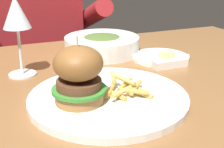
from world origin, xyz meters
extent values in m
cube|color=brown|center=(0.00, 0.00, 0.72)|extent=(1.24, 0.82, 0.04)
cylinder|color=brown|center=(0.56, 0.35, 0.35)|extent=(0.06, 0.06, 0.70)
cylinder|color=white|center=(-0.03, -0.08, 0.75)|extent=(0.32, 0.32, 0.01)
cylinder|color=#9E6B38|center=(-0.09, -0.09, 0.77)|extent=(0.09, 0.09, 0.02)
cylinder|color=#38842D|center=(-0.09, -0.09, 0.78)|extent=(0.10, 0.10, 0.01)
cylinder|color=brown|center=(-0.09, -0.09, 0.79)|extent=(0.08, 0.08, 0.02)
ellipsoid|color=brown|center=(-0.09, -0.09, 0.83)|extent=(0.09, 0.09, 0.06)
cylinder|color=#CCB78C|center=(-0.09, -0.09, 0.86)|extent=(0.00, 0.00, 0.05)
cylinder|color=#EABC5B|center=(0.03, -0.11, 0.76)|extent=(0.04, 0.07, 0.01)
cylinder|color=#E0B251|center=(-0.02, -0.09, 0.76)|extent=(0.03, 0.07, 0.01)
cylinder|color=gold|center=(0.03, -0.08, 0.76)|extent=(0.02, 0.07, 0.01)
cylinder|color=gold|center=(-0.02, -0.08, 0.76)|extent=(0.04, 0.06, 0.01)
cylinder|color=#EABC5B|center=(-0.01, -0.11, 0.77)|extent=(0.06, 0.04, 0.01)
cylinder|color=gold|center=(0.01, -0.12, 0.77)|extent=(0.05, 0.04, 0.01)
cylinder|color=gold|center=(0.03, -0.10, 0.77)|extent=(0.05, 0.05, 0.01)
cylinder|color=gold|center=(0.01, -0.07, 0.76)|extent=(0.05, 0.05, 0.01)
cylinder|color=#EABC5B|center=(0.01, -0.08, 0.78)|extent=(0.03, 0.06, 0.01)
cylinder|color=#EABC5B|center=(0.00, -0.04, 0.77)|extent=(0.03, 0.06, 0.01)
cylinder|color=silver|center=(-0.17, 0.13, 0.74)|extent=(0.07, 0.07, 0.00)
cylinder|color=silver|center=(-0.17, 0.13, 0.80)|extent=(0.01, 0.01, 0.11)
cone|color=silver|center=(-0.17, 0.13, 0.89)|extent=(0.06, 0.06, 0.07)
cylinder|color=white|center=(0.20, 0.11, 0.74)|extent=(0.16, 0.16, 0.01)
cube|color=silver|center=(0.20, 0.11, 0.75)|extent=(0.15, 0.08, 0.00)
cube|color=black|center=(0.11, 0.16, 0.76)|extent=(0.06, 0.04, 0.01)
cube|color=white|center=(0.19, 0.06, 0.75)|extent=(0.09, 0.06, 0.02)
cube|color=#F4E58C|center=(0.19, 0.06, 0.77)|extent=(0.03, 0.03, 0.02)
cylinder|color=white|center=(0.07, 0.23, 0.76)|extent=(0.22, 0.22, 0.05)
ellipsoid|color=#4C662D|center=(0.07, 0.23, 0.78)|extent=(0.12, 0.12, 0.02)
cube|color=#282833|center=(-0.05, 0.69, 0.23)|extent=(0.30, 0.22, 0.46)
cube|color=maroon|center=(-0.05, 0.69, 0.72)|extent=(0.36, 0.20, 0.52)
cylinder|color=maroon|center=(0.17, 0.61, 0.78)|extent=(0.07, 0.34, 0.18)
camera|label=1|loc=(-0.23, -0.61, 1.01)|focal=50.00mm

